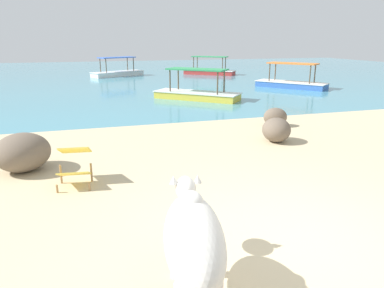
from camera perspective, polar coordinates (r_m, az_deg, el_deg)
The scene contains 11 objects.
sand_beach at distance 4.79m, azimuth 16.23°, elevation -15.49°, with size 18.00×14.00×0.04m, color #CCB78E.
water_surface at distance 25.60m, azimuth -11.46°, elevation 10.42°, with size 60.00×36.00×0.03m, color teal.
cow at distance 3.44m, azimuth 0.19°, elevation -14.45°, with size 0.83×1.89×1.05m.
deck_chair_far at distance 6.58m, azimuth -18.10°, elevation -2.86°, with size 0.62×0.83×0.68m.
shore_rock_large at distance 10.78m, azimuth 13.07°, elevation 4.20°, with size 0.68×0.52×0.54m, color #6B5B4C.
shore_rock_medium at distance 7.62m, azimuth -25.32°, elevation -1.19°, with size 1.08×1.01×0.74m, color #6B5B4C.
shore_rock_flat at distance 9.11m, azimuth 13.24°, elevation 2.20°, with size 0.78×0.69×0.60m, color #6B5B4C.
boat_white at distance 25.87m, azimuth -11.72°, elevation 11.11°, with size 3.80×2.66×1.29m.
boat_blue at distance 19.86m, azimuth 15.45°, elevation 9.38°, with size 3.17×3.61×1.29m.
boat_red at distance 26.51m, azimuth 2.78°, elevation 11.54°, with size 3.62×3.15×1.29m.
boat_yellow at distance 15.45m, azimuth 0.78°, elevation 8.12°, with size 3.51×3.30×1.29m.
Camera 1 is at (-2.35, -3.36, 2.50)m, focal length 33.62 mm.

